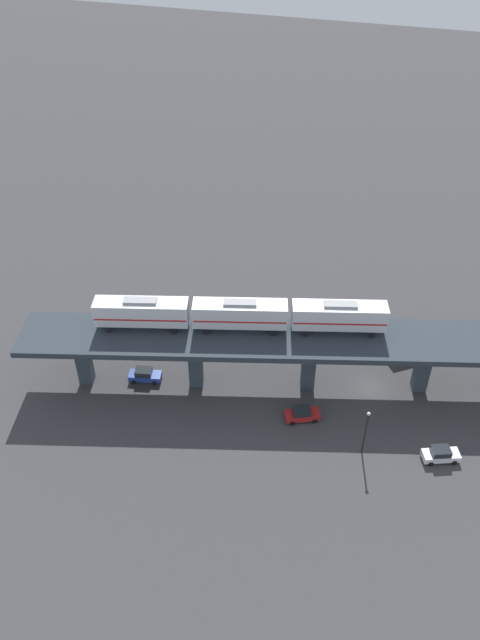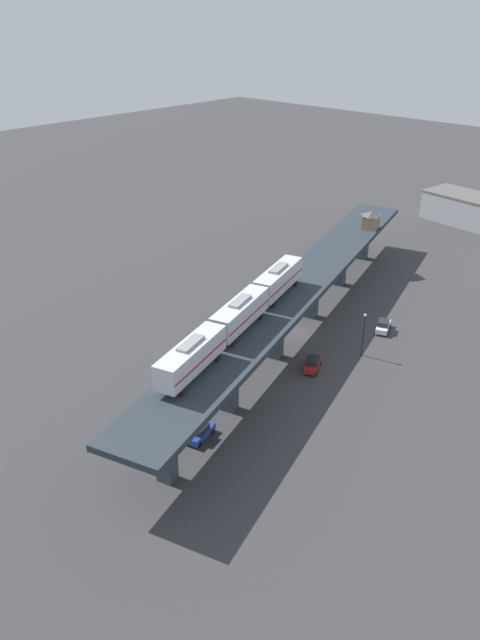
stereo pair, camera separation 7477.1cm
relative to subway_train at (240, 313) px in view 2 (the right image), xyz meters
The scene contains 9 objects.
ground_plane 20.84m from the subway_train, 102.11° to the left, with size 400.00×400.00×0.00m, color #38383A.
elevated_viaduct 17.90m from the subway_train, 102.06° to the left, with size 34.41×90.55×8.47m.
subway_train is the anchor object (origin of this frame).
signal_hut 48.97m from the subway_train, 102.20° to the left, with size 4.01×4.01×3.40m.
street_car_white 29.68m from the subway_train, 77.44° to the left, with size 3.34×4.75×1.89m.
street_car_red 15.02m from the subway_train, 63.56° to the left, with size 3.53×4.75×1.89m.
street_car_blue 16.47m from the subway_train, 68.71° to the right, with size 2.82×4.71×1.89m.
delivery_truck 26.73m from the subway_train, 121.50° to the left, with size 6.17×7.08×3.20m.
street_lamp 21.02m from the subway_train, 66.58° to the left, with size 0.44×0.44×6.94m.
Camera 2 is at (53.62, -70.64, 47.17)m, focal length 35.00 mm.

